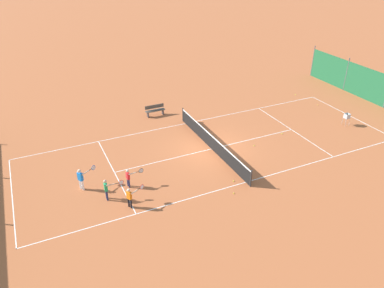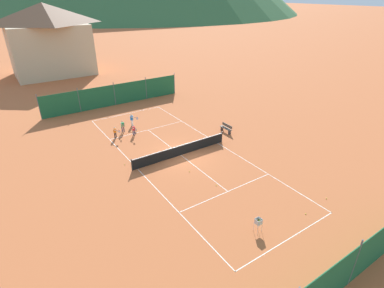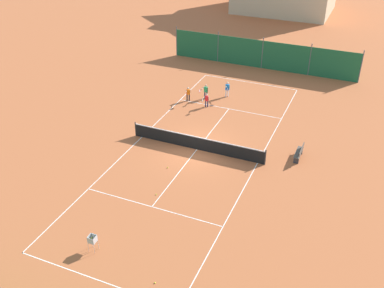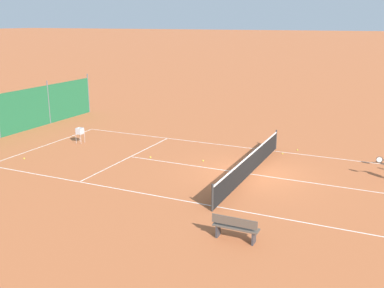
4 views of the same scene
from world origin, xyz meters
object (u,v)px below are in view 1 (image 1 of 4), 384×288
at_px(player_near_baseline, 130,196).
at_px(tennis_ball_service_box, 295,95).
at_px(player_far_baseline, 129,177).
at_px(tennis_ball_by_net_left, 254,146).
at_px(tennis_net, 212,142).
at_px(tennis_ball_far_corner, 234,181).
at_px(courtside_bench, 155,110).
at_px(tennis_ball_alley_left, 282,134).
at_px(tennis_ball_near_corner, 234,193).
at_px(player_far_service, 81,178).
at_px(player_near_service, 107,188).
at_px(ball_hopper, 347,117).
at_px(tennis_ball_by_net_right, 318,105).

xyz_separation_m(player_near_baseline, tennis_ball_service_box, (8.54, -17.28, -0.64)).
bearing_deg(player_far_baseline, tennis_ball_by_net_left, -84.29).
relative_size(player_near_baseline, tennis_ball_by_net_left, 17.33).
height_order(tennis_net, tennis_ball_far_corner, tennis_net).
bearing_deg(courtside_bench, tennis_ball_alley_left, -133.75).
xyz_separation_m(player_far_baseline, tennis_ball_near_corner, (-3.01, -4.83, -0.61)).
relative_size(player_far_service, player_far_baseline, 1.16).
height_order(player_near_baseline, player_near_service, player_near_service).
relative_size(tennis_net, tennis_ball_far_corner, 139.09).
relative_size(tennis_ball_far_corner, ball_hopper, 0.07).
distance_m(tennis_net, tennis_ball_near_corner, 4.89).
bearing_deg(courtside_bench, tennis_ball_near_corner, -178.10).
height_order(player_far_baseline, tennis_ball_far_corner, player_far_baseline).
relative_size(player_far_baseline, courtside_bench, 0.73).
xyz_separation_m(player_far_service, player_far_baseline, (-0.86, -2.38, -0.10)).
xyz_separation_m(tennis_ball_far_corner, ball_hopper, (2.71, -10.99, 0.63)).
bearing_deg(player_near_baseline, tennis_ball_far_corner, -92.97).
height_order(player_far_baseline, player_near_service, player_near_service).
xyz_separation_m(player_near_service, tennis_ball_alley_left, (2.06, -12.72, -0.68)).
bearing_deg(player_near_service, courtside_bench, -33.90).
distance_m(player_near_baseline, player_near_service, 1.44).
bearing_deg(ball_hopper, tennis_net, 84.28).
bearing_deg(tennis_ball_alley_left, courtside_bench, 46.25).
height_order(tennis_ball_alley_left, courtside_bench, courtside_bench).
bearing_deg(player_near_baseline, player_far_baseline, -14.85).
bearing_deg(tennis_ball_near_corner, tennis_ball_by_net_left, -44.77).
bearing_deg(tennis_ball_service_box, player_near_service, 112.20).
relative_size(tennis_net, ball_hopper, 10.31).
bearing_deg(courtside_bench, player_near_baseline, 153.29).
bearing_deg(player_far_service, tennis_ball_near_corner, -118.24).
height_order(tennis_ball_far_corner, courtside_bench, courtside_bench).
distance_m(tennis_ball_near_corner, tennis_ball_far_corner, 1.13).
bearing_deg(tennis_ball_by_net_left, tennis_ball_near_corner, 135.23).
height_order(player_far_baseline, tennis_ball_by_net_left, player_far_baseline).
height_order(player_near_baseline, tennis_ball_near_corner, player_near_baseline).
bearing_deg(player_far_baseline, tennis_ball_far_corner, -110.65).
relative_size(tennis_ball_near_corner, courtside_bench, 0.04).
height_order(tennis_ball_service_box, courtside_bench, courtside_bench).
bearing_deg(tennis_ball_alley_left, player_far_baseline, 97.29).
distance_m(tennis_ball_service_box, courtside_bench, 12.43).
height_order(player_far_service, tennis_ball_service_box, player_far_service).
height_order(player_near_baseline, ball_hopper, player_near_baseline).
bearing_deg(tennis_ball_alley_left, tennis_ball_far_corner, 120.34).
bearing_deg(courtside_bench, player_far_service, 136.45).
distance_m(player_far_service, tennis_ball_by_net_left, 11.08).
relative_size(tennis_ball_far_corner, tennis_ball_service_box, 1.00).
xyz_separation_m(tennis_net, tennis_ball_alley_left, (-0.26, -5.38, -0.47)).
distance_m(tennis_ball_by_net_left, courtside_bench, 8.34).
height_order(tennis_ball_by_net_right, ball_hopper, ball_hopper).
relative_size(player_near_service, tennis_ball_by_net_right, 18.43).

